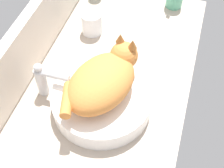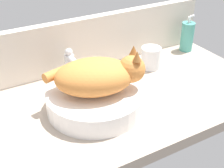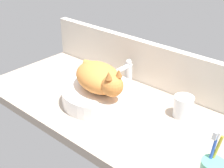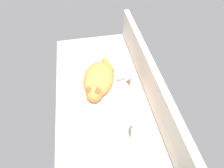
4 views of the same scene
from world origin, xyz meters
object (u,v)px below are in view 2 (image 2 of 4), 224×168
object	(u,v)px
cat	(99,75)
soap_dispenser	(187,36)
water_glass	(151,59)
sink_basin	(95,100)
faucet	(71,65)

from	to	relation	value
cat	soap_dispenser	world-z (taller)	cat
water_glass	cat	bearing A→B (deg)	-154.33
sink_basin	cat	bearing A→B (deg)	-15.49
faucet	water_glass	size ratio (longest dim) A/B	1.56
soap_dispenser	water_glass	xyz separation A→B (cm)	(-23.84, -5.79, -2.81)
sink_basin	soap_dispenser	world-z (taller)	soap_dispenser
sink_basin	water_glass	size ratio (longest dim) A/B	3.62
sink_basin	water_glass	world-z (taller)	water_glass
cat	faucet	xyz separation A→B (cm)	(-1.37, 19.53, -5.06)
sink_basin	soap_dispenser	bearing A→B (deg)	19.93
cat	water_glass	xyz separation A→B (cm)	(31.40, 15.09, -8.59)
cat	faucet	size ratio (longest dim) A/B	2.22
sink_basin	cat	distance (cm)	9.17
faucet	water_glass	bearing A→B (deg)	-7.72
water_glass	sink_basin	bearing A→B (deg)	-155.77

